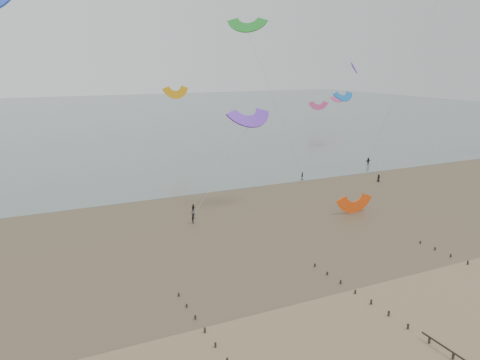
# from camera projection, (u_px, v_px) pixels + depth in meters

# --- Properties ---
(ground) EXTENTS (500.00, 500.00, 0.00)m
(ground) POSITION_uv_depth(u_px,v_px,m) (350.00, 320.00, 46.94)
(ground) COLOR brown
(ground) RESTS_ON ground
(sea_and_shore) EXTENTS (500.00, 665.00, 0.03)m
(sea_and_shore) POSITION_uv_depth(u_px,v_px,m) (194.00, 223.00, 75.34)
(sea_and_shore) COLOR #475654
(sea_and_shore) RESTS_ON ground
(kitesurfers) EXTENTS (124.53, 23.56, 1.88)m
(kitesurfers) POSITION_uv_depth(u_px,v_px,m) (325.00, 179.00, 100.44)
(kitesurfers) COLOR black
(kitesurfers) RESTS_ON ground
(grounded_kite) EXTENTS (6.03, 4.72, 3.30)m
(grounded_kite) POSITION_uv_depth(u_px,v_px,m) (354.00, 212.00, 80.49)
(grounded_kite) COLOR #F54C0F
(grounded_kite) RESTS_ON ground
(kites_airborne) EXTENTS (231.99, 118.93, 43.23)m
(kites_airborne) POSITION_uv_depth(u_px,v_px,m) (79.00, 76.00, 107.96)
(kites_airborne) COLOR red
(kites_airborne) RESTS_ON ground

